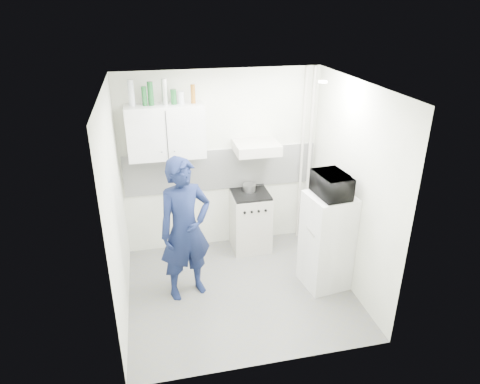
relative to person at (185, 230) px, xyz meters
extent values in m
plane|color=#65655B|center=(0.65, -0.11, -0.91)|extent=(2.80, 2.80, 0.00)
plane|color=white|center=(0.65, -0.11, 1.69)|extent=(2.80, 2.80, 0.00)
plane|color=white|center=(0.65, 1.14, 0.39)|extent=(2.80, 0.00, 2.80)
plane|color=white|center=(-0.75, -0.11, 0.39)|extent=(0.00, 2.60, 2.60)
plane|color=white|center=(2.05, -0.11, 0.39)|extent=(0.00, 2.60, 2.60)
imported|color=#0F183A|center=(0.00, 0.00, 0.00)|extent=(0.76, 0.62, 1.82)
cube|color=beige|center=(1.02, 0.89, -0.48)|extent=(0.54, 0.54, 0.86)
cube|color=white|center=(1.75, -0.19, -0.27)|extent=(0.59, 0.59, 1.27)
cube|color=black|center=(1.02, 0.89, -0.03)|extent=(0.52, 0.52, 0.03)
cylinder|color=silver|center=(1.02, 0.96, 0.04)|extent=(0.19, 0.19, 0.10)
imported|color=black|center=(1.75, -0.19, 0.50)|extent=(0.54, 0.39, 0.28)
cylinder|color=#B2B7BC|center=(-0.49, 0.96, 1.45)|extent=(0.08, 0.08, 0.32)
cylinder|color=#144C1E|center=(-0.34, 0.96, 1.41)|extent=(0.06, 0.06, 0.24)
cylinder|color=#144C1E|center=(-0.26, 0.96, 1.44)|extent=(0.07, 0.07, 0.29)
cylinder|color=silver|center=(-0.08, 0.96, 1.46)|extent=(0.07, 0.07, 0.33)
cylinder|color=#144C1E|center=(0.02, 0.96, 1.39)|extent=(0.08, 0.08, 0.19)
cylinder|color=#B2B7BC|center=(0.12, 0.96, 1.37)|extent=(0.08, 0.08, 0.16)
cylinder|color=brown|center=(0.27, 0.96, 1.41)|extent=(0.06, 0.06, 0.24)
cube|color=white|center=(-0.10, 0.96, 0.94)|extent=(1.00, 0.35, 0.70)
cube|color=beige|center=(1.10, 0.89, 0.66)|extent=(0.60, 0.50, 0.14)
cube|color=white|center=(0.65, 1.12, 0.29)|extent=(2.74, 0.03, 0.60)
cylinder|color=beige|center=(1.95, 1.06, 0.39)|extent=(0.05, 0.05, 2.60)
cylinder|color=beige|center=(1.83, 1.06, 0.39)|extent=(0.04, 0.04, 2.60)
cylinder|color=white|center=(1.65, 0.09, 1.66)|extent=(0.10, 0.10, 0.02)
camera|label=1|loc=(-0.32, -4.50, 2.52)|focal=32.00mm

